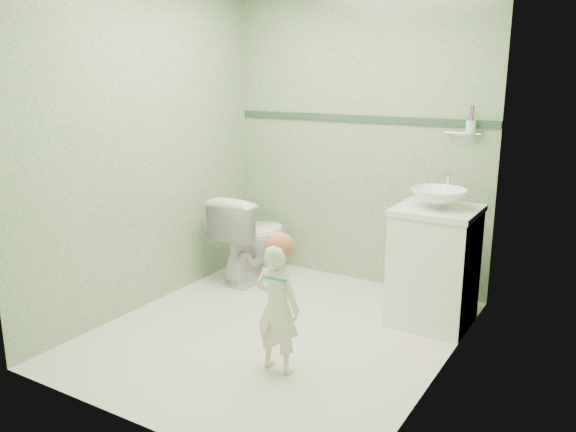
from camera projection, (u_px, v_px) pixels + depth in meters
The scene contains 12 objects.
ground at pixel (277, 332), 3.94m from camera, with size 2.50×2.50×0.00m, color silver.
room_shell at pixel (276, 156), 3.65m from camera, with size 2.50×2.54×2.40m.
trim_stripe at pixel (358, 118), 4.64m from camera, with size 2.20×0.02×0.05m, color #2C4A35.
vanity at pixel (434, 268), 4.01m from camera, with size 0.52×0.50×0.80m, color white.
counter at pixel (438, 210), 3.91m from camera, with size 0.54×0.52×0.04m, color white.
basin at pixel (438, 198), 3.89m from camera, with size 0.37×0.37×0.13m, color white.
faucet at pixel (447, 182), 4.02m from camera, with size 0.03×0.13×0.18m.
cup_holder at pixel (470, 127), 4.16m from camera, with size 0.26×0.07×0.21m.
toilet at pixel (252, 237), 4.89m from camera, with size 0.41×0.72×0.73m, color white.
toddler at pixel (277, 308), 3.36m from camera, with size 0.29×0.19×0.78m, color silver.
hair_cap at pixel (279, 247), 3.30m from camera, with size 0.17×0.17×0.17m, color #B55B40.
teal_toothbrush at pixel (276, 278), 3.17m from camera, with size 0.11×0.13×0.08m.
Camera 1 is at (1.94, -3.07, 1.72)m, focal length 36.40 mm.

